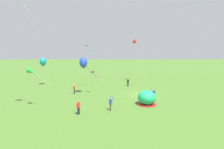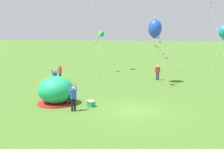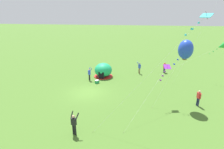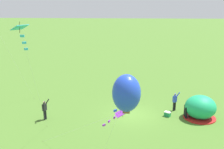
% 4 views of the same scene
% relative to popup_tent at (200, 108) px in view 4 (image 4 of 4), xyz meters
% --- Properties ---
extents(ground_plane, '(300.00, 300.00, 0.00)m').
position_rel_popup_tent_xyz_m(ground_plane, '(5.97, -0.37, -1.00)').
color(ground_plane, '#477028').
extents(popup_tent, '(2.81, 2.81, 2.10)m').
position_rel_popup_tent_xyz_m(popup_tent, '(0.00, 0.00, 0.00)').
color(popup_tent, '#1EAD6B').
rests_on(popup_tent, ground).
extents(cooler_box, '(0.64, 0.59, 0.44)m').
position_rel_popup_tent_xyz_m(cooler_box, '(2.81, -0.18, -0.78)').
color(cooler_box, '#1E8C4C').
rests_on(cooler_box, ground).
extents(person_strolling, '(0.59, 0.70, 1.89)m').
position_rel_popup_tent_xyz_m(person_strolling, '(13.68, 1.16, 0.00)').
color(person_strolling, black).
rests_on(person_strolling, ground).
extents(person_center_field, '(0.71, 0.69, 1.89)m').
position_rel_popup_tent_xyz_m(person_center_field, '(1.98, -1.53, 0.00)').
color(person_center_field, black).
rests_on(person_center_field, ground).
extents(kite_blue, '(2.39, 3.50, 6.68)m').
position_rel_popup_tent_xyz_m(kite_blue, '(6.55, 9.95, 4.73)').
color(kite_blue, silver).
rests_on(kite_blue, ground).
extents(kite_cyan, '(2.01, 7.87, 9.14)m').
position_rel_popup_tent_xyz_m(kite_cyan, '(11.68, 9.48, 7.40)').
color(kite_cyan, silver).
rests_on(kite_cyan, ground).
extents(kite_purple, '(6.28, 3.89, 4.27)m').
position_rel_popup_tent_xyz_m(kite_purple, '(7.14, 8.20, 2.73)').
color(kite_purple, silver).
rests_on(kite_purple, ground).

